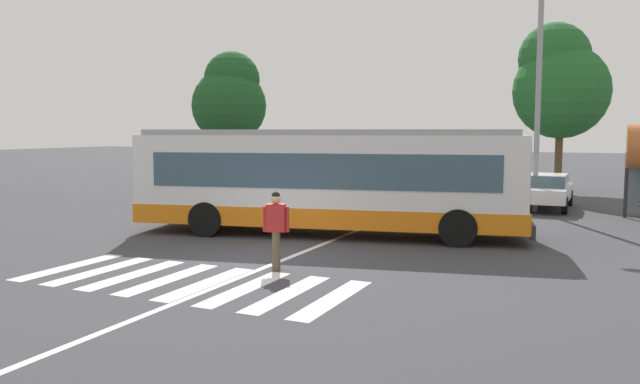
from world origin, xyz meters
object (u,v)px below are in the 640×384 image
Objects in this scene: city_transit_bus at (328,180)px; parked_car_blue at (303,180)px; parked_car_white at (545,189)px; parked_car_black at (354,182)px; background_tree_right at (559,82)px; parked_car_red at (250,177)px; parked_car_champagne at (481,185)px; pedestrian_crossing_street at (276,226)px; twin_arm_street_lamp at (540,43)px; parked_car_teal at (414,183)px; background_tree_left at (230,98)px.

city_transit_bus is 2.54× the size of parked_car_blue.
city_transit_bus is at bearing -119.99° from parked_car_white.
parked_car_black and parked_car_white have the same top height.
background_tree_right reaches higher than parked_car_white.
parked_car_blue is at bearing -1.95° from parked_car_red.
pedestrian_crossing_street is at bearing -96.95° from parked_car_champagne.
parked_car_white is at bearing 75.03° from twin_arm_street_lamp.
city_transit_bus is 2.54× the size of parked_car_champagne.
pedestrian_crossing_street is 0.38× the size of parked_car_teal.
parked_car_red is 2.93m from parked_car_blue.
pedestrian_crossing_street is at bearing -107.54° from twin_arm_street_lamp.
parked_car_black and parked_car_champagne have the same top height.
twin_arm_street_lamp reaches higher than background_tree_left.
parked_car_teal is 9.64m from background_tree_right.
city_transit_bus is 2.54× the size of parked_car_red.
parked_car_teal is 7.67m from twin_arm_street_lamp.
parked_car_champagne is at bearing 2.73° from parked_car_blue.
parked_car_white is 5.56m from twin_arm_street_lamp.
pedestrian_crossing_street is 14.24m from parked_car_black.
city_transit_bus reaches higher than parked_car_teal.
pedestrian_crossing_street is 0.17× the size of twin_arm_street_lamp.
parked_car_red is at bearing 173.99° from twin_arm_street_lamp.
city_transit_bus is 10.53m from twin_arm_street_lamp.
parked_car_red is 8.12m from parked_car_teal.
parked_car_black is 0.99× the size of parked_car_teal.
parked_car_blue is at bearing 172.05° from parked_car_black.
background_tree_left is (-14.97, 4.23, 4.10)m from parked_car_champagne.
parked_car_red is 1.01× the size of parked_car_black.
twin_arm_street_lamp is 1.25× the size of background_tree_right.
parked_car_champagne is (8.06, 0.38, 0.00)m from parked_car_blue.
parked_car_champagne is at bearing -15.78° from background_tree_left.
twin_arm_street_lamp reaches higher than parked_car_teal.
parked_car_black is 1.00× the size of parked_car_white.
parked_car_red and parked_car_black have the same top height.
parked_car_champagne is 0.61× the size of background_tree_left.
parked_car_teal is 0.55× the size of background_tree_right.
parked_car_red is 7.29m from background_tree_left.
background_tree_left is (-17.26, 5.91, -1.37)m from twin_arm_street_lamp.
parked_car_champagne is at bearing 7.96° from parked_car_black.
parked_car_champagne is 16.09m from background_tree_left.
parked_car_blue is 1.01× the size of parked_car_black.
parked_car_white is 0.60× the size of background_tree_left.
city_transit_bus reaches higher than parked_car_white.
parked_car_black is 5.45m from parked_car_champagne.
city_transit_bus is 1.54× the size of background_tree_left.
parked_car_white is at bearing -1.82° from parked_car_red.
parked_car_champagne and parked_car_white have the same top height.
parked_car_black is at bearing -4.82° from parked_car_red.
city_transit_bus is 12.62m from parked_car_red.
parked_car_red and parked_car_white have the same top height.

